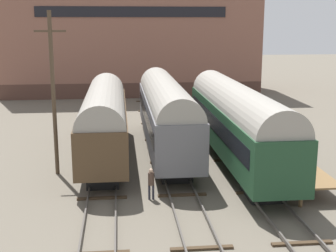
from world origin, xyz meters
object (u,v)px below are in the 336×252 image
Objects in this scene: train_car_grey at (166,111)px; person_worker at (151,181)px; bench at (268,138)px; utility_pole at (53,92)px; train_car_green at (237,119)px; train_car_brown at (104,117)px.

train_car_grey is 10.29× the size of person_worker.
person_worker is at bearing -141.89° from bench.
bench is (6.63, -2.50, -1.49)m from train_car_grey.
bench is at bearing 7.10° from utility_pole.
train_car_grey is 1.79× the size of utility_pole.
bench is 14.24m from utility_pole.
person_worker is at bearing -135.78° from train_car_green.
utility_pole is at bearing -175.28° from train_car_green.
train_car_brown reaches higher than bench.
utility_pole is at bearing -172.90° from bench.
train_car_green is at bearing -14.15° from train_car_brown.
utility_pole is at bearing -132.73° from train_car_brown.
utility_pole is (-5.39, 4.81, 4.00)m from person_worker.
train_car_grey is at bearing 30.81° from utility_pole.
bench is (2.41, 0.78, -1.48)m from train_car_green.
person_worker is at bearing -100.49° from train_car_grey.
train_car_grey is at bearing 79.51° from person_worker.
person_worker is (-5.89, -5.74, -1.95)m from train_car_green.
person_worker is 0.17× the size of utility_pole.
bench is at bearing 17.85° from train_car_green.
train_car_brown is 9.29× the size of person_worker.
train_car_green reaches higher than train_car_brown.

